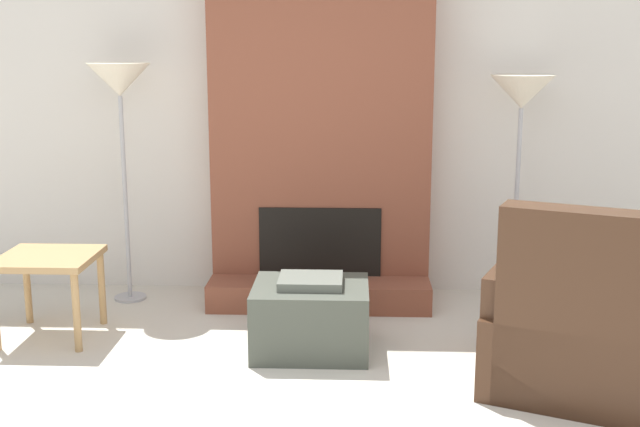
{
  "coord_description": "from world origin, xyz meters",
  "views": [
    {
      "loc": [
        0.23,
        -2.96,
        1.77
      ],
      "look_at": [
        0.0,
        2.41,
        0.63
      ],
      "focal_mm": 45.0,
      "sensor_mm": 36.0,
      "label": 1
    }
  ],
  "objects_px": {
    "side_table": "(48,268)",
    "floor_lamp_left": "(120,88)",
    "ottoman": "(311,317)",
    "floor_lamp_right": "(522,100)",
    "armchair": "(589,335)"
  },
  "relations": [
    {
      "from": "ottoman",
      "to": "armchair",
      "type": "height_order",
      "value": "armchair"
    },
    {
      "from": "floor_lamp_left",
      "to": "floor_lamp_right",
      "type": "height_order",
      "value": "floor_lamp_left"
    },
    {
      "from": "armchair",
      "to": "floor_lamp_left",
      "type": "distance_m",
      "value": 3.34
    },
    {
      "from": "side_table",
      "to": "armchair",
      "type": "bearing_deg",
      "value": -12.22
    },
    {
      "from": "side_table",
      "to": "ottoman",
      "type": "bearing_deg",
      "value": -5.93
    },
    {
      "from": "side_table",
      "to": "floor_lamp_right",
      "type": "bearing_deg",
      "value": 14.38
    },
    {
      "from": "ottoman",
      "to": "side_table",
      "type": "distance_m",
      "value": 1.63
    },
    {
      "from": "ottoman",
      "to": "floor_lamp_left",
      "type": "distance_m",
      "value": 2.05
    },
    {
      "from": "side_table",
      "to": "floor_lamp_left",
      "type": "relative_size",
      "value": 0.34
    },
    {
      "from": "side_table",
      "to": "floor_lamp_right",
      "type": "height_order",
      "value": "floor_lamp_right"
    },
    {
      "from": "floor_lamp_left",
      "to": "floor_lamp_right",
      "type": "distance_m",
      "value": 2.67
    },
    {
      "from": "ottoman",
      "to": "armchair",
      "type": "distance_m",
      "value": 1.54
    },
    {
      "from": "armchair",
      "to": "floor_lamp_right",
      "type": "relative_size",
      "value": 0.81
    },
    {
      "from": "armchair",
      "to": "ottoman",
      "type": "bearing_deg",
      "value": 4.07
    },
    {
      "from": "ottoman",
      "to": "armchair",
      "type": "bearing_deg",
      "value": -18.79
    }
  ]
}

